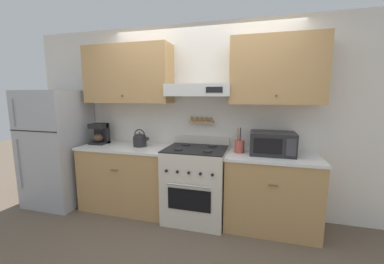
{
  "coord_description": "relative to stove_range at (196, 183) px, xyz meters",
  "views": [
    {
      "loc": [
        0.73,
        -2.53,
        1.6
      ],
      "look_at": [
        -0.04,
        0.26,
        1.15
      ],
      "focal_mm": 22.0,
      "sensor_mm": 36.0,
      "label": 1
    }
  ],
  "objects": [
    {
      "name": "ground_plane",
      "position": [
        0.0,
        -0.28,
        -0.48
      ],
      "size": [
        16.0,
        16.0,
        0.0
      ],
      "primitive_type": "plane",
      "color": "brown"
    },
    {
      "name": "wall_back",
      "position": [
        -0.04,
        0.29,
        1.02
      ],
      "size": [
        5.2,
        0.46,
        2.55
      ],
      "color": "silver",
      "rests_on": "ground_plane"
    },
    {
      "name": "counter_left",
      "position": [
        -1.02,
        0.03,
        -0.02
      ],
      "size": [
        1.26,
        0.62,
        0.9
      ],
      "color": "tan",
      "rests_on": "ground_plane"
    },
    {
      "name": "counter_right",
      "position": [
        0.93,
        0.03,
        -0.02
      ],
      "size": [
        1.08,
        0.62,
        0.9
      ],
      "color": "tan",
      "rests_on": "ground_plane"
    },
    {
      "name": "stove_range",
      "position": [
        0.0,
        0.0,
        0.0
      ],
      "size": [
        0.76,
        0.68,
        1.05
      ],
      "color": "beige",
      "rests_on": "ground_plane"
    },
    {
      "name": "refrigerator",
      "position": [
        -2.11,
        -0.06,
        0.36
      ],
      "size": [
        0.79,
        0.77,
        1.68
      ],
      "color": "#ADAFB5",
      "rests_on": "ground_plane"
    },
    {
      "name": "tea_kettle",
      "position": [
        -0.82,
        0.08,
        0.52
      ],
      "size": [
        0.24,
        0.18,
        0.24
      ],
      "color": "#232326",
      "rests_on": "counter_left"
    },
    {
      "name": "coffee_maker",
      "position": [
        -1.48,
        0.1,
        0.58
      ],
      "size": [
        0.22,
        0.22,
        0.3
      ],
      "color": "black",
      "rests_on": "counter_left"
    },
    {
      "name": "microwave",
      "position": [
        0.92,
        0.1,
        0.56
      ],
      "size": [
        0.51,
        0.38,
        0.27
      ],
      "color": "#232326",
      "rests_on": "counter_right"
    },
    {
      "name": "utensil_crock",
      "position": [
        0.53,
        0.08,
        0.51
      ],
      "size": [
        0.12,
        0.12,
        0.31
      ],
      "color": "#B24C42",
      "rests_on": "counter_right"
    }
  ]
}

